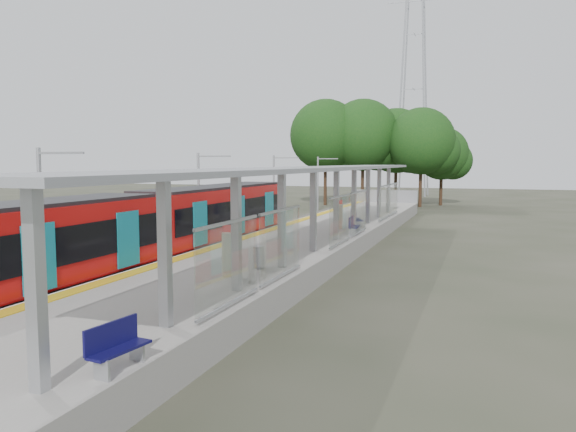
% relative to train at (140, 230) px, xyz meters
% --- Properties ---
extents(ground, '(200.00, 200.00, 0.00)m').
position_rel_train_xyz_m(ground, '(4.50, -10.53, -2.05)').
color(ground, '#474438').
rests_on(ground, ground).
extents(trackbed, '(3.00, 70.00, 0.24)m').
position_rel_train_xyz_m(trackbed, '(-0.00, 9.47, -1.93)').
color(trackbed, '#59544C').
rests_on(trackbed, ground).
extents(platform, '(6.00, 50.00, 1.00)m').
position_rel_train_xyz_m(platform, '(4.50, 9.47, -1.55)').
color(platform, gray).
rests_on(platform, ground).
extents(tactile_strip, '(0.60, 50.00, 0.02)m').
position_rel_train_xyz_m(tactile_strip, '(1.95, 9.47, -1.04)').
color(tactile_strip, gold).
rests_on(tactile_strip, platform).
extents(end_fence, '(6.00, 0.10, 1.20)m').
position_rel_train_xyz_m(end_fence, '(4.50, 34.42, -0.45)').
color(end_fence, '#9EA0A5').
rests_on(end_fence, platform).
extents(train, '(2.74, 27.60, 3.62)m').
position_rel_train_xyz_m(train, '(0.00, 0.00, 0.00)').
color(train, black).
rests_on(train, ground).
extents(canopy, '(3.27, 38.00, 3.66)m').
position_rel_train_xyz_m(canopy, '(6.11, 5.66, 2.15)').
color(canopy, '#9EA0A5').
rests_on(canopy, platform).
extents(pylon, '(8.00, 4.00, 38.00)m').
position_rel_train_xyz_m(pylon, '(3.50, 62.47, 16.95)').
color(pylon, '#9EA0A5').
rests_on(pylon, ground).
extents(tree_cluster, '(19.40, 11.23, 11.93)m').
position_rel_train_xyz_m(tree_cluster, '(2.14, 43.19, 5.37)').
color(tree_cluster, '#382316').
rests_on(tree_cluster, ground).
extents(catenary_masts, '(2.08, 48.16, 5.40)m').
position_rel_train_xyz_m(catenary_masts, '(-1.72, 8.47, 0.86)').
color(catenary_masts, '#9EA0A5').
rests_on(catenary_masts, ground).
extents(bench_near, '(0.58, 1.38, 0.91)m').
position_rel_train_xyz_m(bench_near, '(7.12, -11.27, -0.57)').
color(bench_near, '#110F4C').
rests_on(bench_near, platform).
extents(bench_mid, '(0.52, 1.43, 0.96)m').
position_rel_train_xyz_m(bench_mid, '(6.87, 9.63, -0.55)').
color(bench_mid, '#110F4C').
rests_on(bench_mid, platform).
extents(bench_far, '(1.08, 1.62, 1.07)m').
position_rel_train_xyz_m(bench_far, '(6.28, 12.90, -0.49)').
color(bench_far, '#110F4C').
rests_on(bench_far, platform).
extents(info_pillar_near, '(0.40, 0.40, 1.76)m').
position_rel_train_xyz_m(info_pillar_near, '(5.32, -2.69, -0.29)').
color(info_pillar_near, beige).
rests_on(info_pillar_near, platform).
extents(info_pillar_far, '(0.38, 0.38, 1.69)m').
position_rel_train_xyz_m(info_pillar_far, '(5.56, 11.93, -0.32)').
color(info_pillar_far, beige).
rests_on(info_pillar_far, platform).
extents(litter_bin, '(0.52, 0.52, 0.82)m').
position_rel_train_xyz_m(litter_bin, '(5.78, -1.05, -0.64)').
color(litter_bin, '#9EA0A5').
rests_on(litter_bin, platform).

